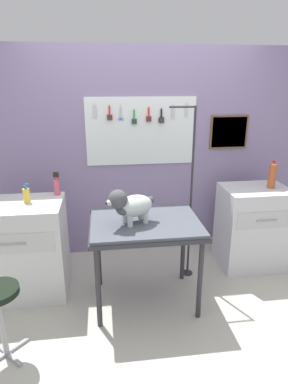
{
  "coord_description": "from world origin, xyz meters",
  "views": [
    {
      "loc": [
        -0.43,
        -2.26,
        1.95
      ],
      "look_at": [
        -0.1,
        0.3,
        1.06
      ],
      "focal_mm": 30.36,
      "sensor_mm": 36.0,
      "label": 1
    }
  ],
  "objects_px": {
    "grooming_arm": "(190,202)",
    "pump_bottle_white": "(26,195)",
    "grooming_table": "(145,230)",
    "dog": "(130,205)",
    "counter_left": "(22,249)",
    "cabinet_right": "(252,227)",
    "soda_bottle": "(272,175)"
  },
  "relations": [
    {
      "from": "dog",
      "to": "cabinet_right",
      "type": "xyz_separation_m",
      "value": [
        1.37,
        0.52,
        -0.53
      ]
    },
    {
      "from": "soda_bottle",
      "to": "dog",
      "type": "bearing_deg",
      "value": -161.32
    },
    {
      "from": "grooming_arm",
      "to": "pump_bottle_white",
      "type": "xyz_separation_m",
      "value": [
        -1.53,
        -0.07,
        0.17
      ]
    },
    {
      "from": "grooming_table",
      "to": "dog",
      "type": "xyz_separation_m",
      "value": [
        -0.13,
        -0.04,
        0.25
      ]
    },
    {
      "from": "grooming_arm",
      "to": "pump_bottle_white",
      "type": "bearing_deg",
      "value": -177.44
    },
    {
      "from": "soda_bottle",
      "to": "grooming_table",
      "type": "bearing_deg",
      "value": -160.99
    },
    {
      "from": "grooming_arm",
      "to": "soda_bottle",
      "type": "distance_m",
      "value": 0.92
    },
    {
      "from": "grooming_arm",
      "to": "counter_left",
      "type": "height_order",
      "value": "grooming_arm"
    },
    {
      "from": "counter_left",
      "to": "cabinet_right",
      "type": "height_order",
      "value": "counter_left"
    },
    {
      "from": "grooming_table",
      "to": "grooming_arm",
      "type": "height_order",
      "value": "grooming_arm"
    },
    {
      "from": "dog",
      "to": "soda_bottle",
      "type": "relative_size",
      "value": 1.49
    },
    {
      "from": "grooming_table",
      "to": "counter_left",
      "type": "bearing_deg",
      "value": 165.74
    },
    {
      "from": "dog",
      "to": "soda_bottle",
      "type": "xyz_separation_m",
      "value": [
        1.52,
        0.51,
        0.05
      ]
    },
    {
      "from": "pump_bottle_white",
      "to": "grooming_table",
      "type": "bearing_deg",
      "value": -16.41
    },
    {
      "from": "grooming_table",
      "to": "dog",
      "type": "height_order",
      "value": "dog"
    },
    {
      "from": "cabinet_right",
      "to": "grooming_arm",
      "type": "bearing_deg",
      "value": -171.49
    },
    {
      "from": "dog",
      "to": "soda_bottle",
      "type": "height_order",
      "value": "soda_bottle"
    },
    {
      "from": "grooming_table",
      "to": "soda_bottle",
      "type": "xyz_separation_m",
      "value": [
        1.38,
        0.48,
        0.31
      ]
    },
    {
      "from": "cabinet_right",
      "to": "pump_bottle_white",
      "type": "bearing_deg",
      "value": -175.49
    },
    {
      "from": "dog",
      "to": "pump_bottle_white",
      "type": "bearing_deg",
      "value": 159.22
    },
    {
      "from": "counter_left",
      "to": "dog",
      "type": "bearing_deg",
      "value": -18.03
    },
    {
      "from": "soda_bottle",
      "to": "cabinet_right",
      "type": "bearing_deg",
      "value": 177.28
    },
    {
      "from": "pump_bottle_white",
      "to": "counter_left",
      "type": "bearing_deg",
      "value": -169.35
    },
    {
      "from": "cabinet_right",
      "to": "soda_bottle",
      "type": "distance_m",
      "value": 0.6
    },
    {
      "from": "counter_left",
      "to": "pump_bottle_white",
      "type": "xyz_separation_m",
      "value": [
        0.09,
        0.02,
        0.52
      ]
    },
    {
      "from": "grooming_table",
      "to": "pump_bottle_white",
      "type": "bearing_deg",
      "value": 163.59
    },
    {
      "from": "grooming_table",
      "to": "dog",
      "type": "relative_size",
      "value": 2.23
    },
    {
      "from": "grooming_arm",
      "to": "dog",
      "type": "distance_m",
      "value": 0.77
    },
    {
      "from": "cabinet_right",
      "to": "pump_bottle_white",
      "type": "xyz_separation_m",
      "value": [
        -2.26,
        -0.18,
        0.53
      ]
    },
    {
      "from": "counter_left",
      "to": "pump_bottle_white",
      "type": "bearing_deg",
      "value": 10.65
    },
    {
      "from": "pump_bottle_white",
      "to": "soda_bottle",
      "type": "relative_size",
      "value": 0.61
    },
    {
      "from": "grooming_arm",
      "to": "cabinet_right",
      "type": "relative_size",
      "value": 1.95
    }
  ]
}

